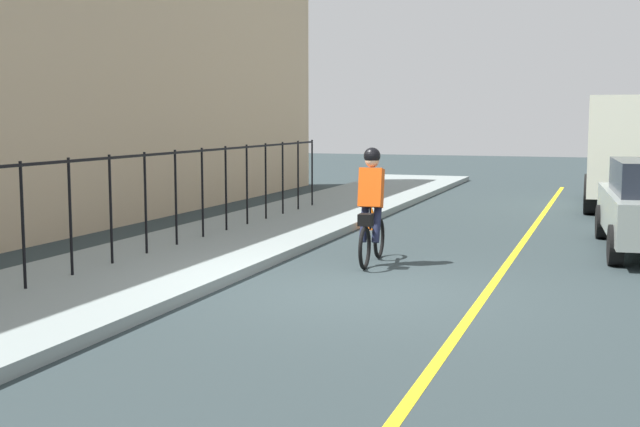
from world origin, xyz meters
name	(u,v)px	position (x,y,z in m)	size (l,w,h in m)	color
ground_plane	(359,292)	(0.00, 0.00, 0.00)	(80.00, 80.00, 0.00)	#293437
lane_line_centre	(481,301)	(0.00, -1.60, 0.00)	(36.00, 0.12, 0.01)	yellow
sidewalk	(134,270)	(0.00, 3.40, 0.07)	(40.00, 3.20, 0.15)	gray
building_wall	(15,58)	(2.00, 7.00, 3.33)	(28.00, 0.80, 6.66)	tan
iron_fence	(145,186)	(1.00, 3.80, 1.22)	(15.34, 0.04, 1.60)	black
cyclist_lead	(371,206)	(2.04, 0.41, 0.91)	(1.71, 0.38, 1.83)	black
box_truck_background	(640,147)	(12.10, -3.76, 1.55)	(6.73, 2.58, 2.78)	white
traffic_cone_near	(372,218)	(6.00, 1.53, 0.23)	(0.36, 0.36, 0.46)	#EB5909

